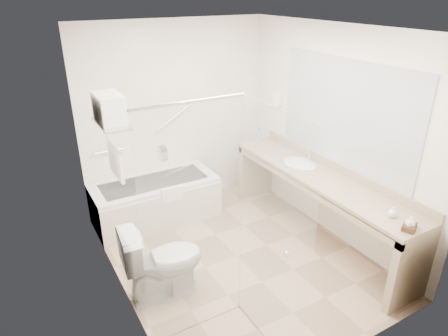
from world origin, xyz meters
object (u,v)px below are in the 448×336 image
toilet (163,261)px  bathtub (156,200)px  water_bottle_left (283,153)px  vanity_counter (318,192)px  amenity_basket (409,227)px

toilet → bathtub: bearing=-12.2°
water_bottle_left → bathtub: bearing=149.8°
vanity_counter → toilet: (-1.97, -0.00, -0.25)m
bathtub → amenity_basket: bearing=-61.3°
vanity_counter → amenity_basket: (-0.08, -1.25, 0.24)m
toilet → water_bottle_left: water_bottle_left is taller
toilet → water_bottle_left: 2.03m
water_bottle_left → toilet: bearing=-163.0°
vanity_counter → amenity_basket: bearing=-93.6°
vanity_counter → toilet: size_ratio=3.41×
vanity_counter → toilet: bearing=-179.9°
water_bottle_left → vanity_counter: bearing=-78.9°
bathtub → vanity_counter: vanity_counter is taller
vanity_counter → bathtub: bearing=137.6°
bathtub → toilet: 1.47m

